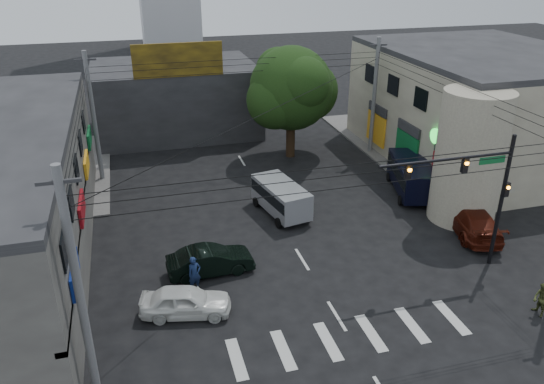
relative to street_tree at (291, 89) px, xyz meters
name	(u,v)px	position (x,y,z in m)	size (l,w,h in m)	color
ground	(315,280)	(-4.00, -17.00, -5.47)	(160.00, 160.00, 0.00)	black
sidewalk_far_right	(438,136)	(14.00, 1.00, -5.40)	(16.00, 16.00, 0.15)	#514F4C
building_right	(479,108)	(14.00, -4.00, -1.47)	(14.00, 18.00, 8.00)	gray
corner_column	(469,158)	(7.00, -13.00, -1.47)	(4.00, 4.00, 8.00)	gray
building_far	(175,98)	(-8.00, 9.00, -2.47)	(14.00, 10.00, 6.00)	#232326
billboard	(178,60)	(-8.00, 4.10, 1.83)	(7.00, 0.30, 2.60)	olive
street_tree	(291,89)	(0.00, 0.00, 0.00)	(6.40, 6.40, 8.70)	black
traffic_gantry	(476,184)	(3.82, -18.00, -0.64)	(7.10, 0.35, 7.20)	black
utility_pole_near_left	(78,287)	(-14.50, -21.50, -0.87)	(0.32, 0.32, 9.20)	#59595B
utility_pole_far_left	(94,119)	(-14.50, -1.00, -0.87)	(0.32, 0.32, 9.20)	#59595B
utility_pole_far_right	(374,97)	(6.50, -1.00, -0.87)	(0.32, 0.32, 9.20)	#59595B
dark_sedan	(210,261)	(-8.95, -14.95, -4.75)	(4.49, 1.78, 1.45)	black
white_compact	(186,301)	(-10.60, -18.00, -4.77)	(4.38, 2.52, 1.40)	silver
maroon_sedan	(472,220)	(6.50, -14.82, -4.68)	(3.50, 5.84, 1.58)	#48140A
silver_minivan	(281,199)	(-3.58, -9.50, -4.47)	(2.82, 4.94, 2.00)	#9A9BA1
navy_van	(411,178)	(5.82, -8.86, -4.36)	(3.54, 5.95, 2.23)	black
traffic_officer	(195,274)	(-9.93, -16.21, -4.56)	(0.78, 0.64, 1.83)	#132145
pedestrian_olive	(541,300)	(4.94, -22.38, -4.65)	(0.65, 0.82, 1.64)	#3B431E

